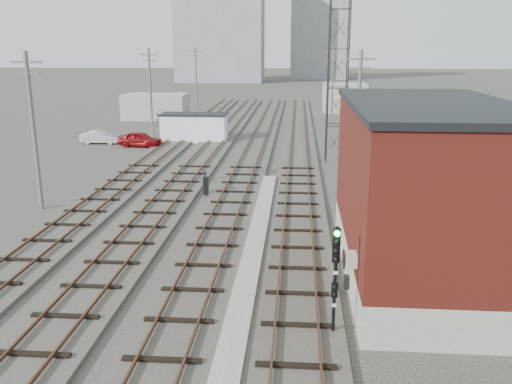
# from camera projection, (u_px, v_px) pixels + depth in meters

# --- Properties ---
(ground) EXTENTS (320.00, 320.00, 0.00)m
(ground) POSITION_uv_depth(u_px,v_px,m) (279.00, 120.00, 69.38)
(ground) COLOR #282621
(ground) RESTS_ON ground
(track_right) EXTENTS (3.20, 90.00, 0.39)m
(track_right) POSITION_uv_depth(u_px,v_px,m) (298.00, 150.00, 48.96)
(track_right) COLOR #332D28
(track_right) RESTS_ON ground
(track_mid_right) EXTENTS (3.20, 90.00, 0.39)m
(track_mid_right) POSITION_uv_depth(u_px,v_px,m) (254.00, 150.00, 49.26)
(track_mid_right) COLOR #332D28
(track_mid_right) RESTS_ON ground
(track_mid_left) EXTENTS (3.20, 90.00, 0.39)m
(track_mid_left) POSITION_uv_depth(u_px,v_px,m) (211.00, 149.00, 49.56)
(track_mid_left) COLOR #332D28
(track_mid_left) RESTS_ON ground
(track_left) EXTENTS (3.20, 90.00, 0.39)m
(track_left) POSITION_uv_depth(u_px,v_px,m) (168.00, 148.00, 49.86)
(track_left) COLOR #332D28
(track_left) RESTS_ON ground
(platform_curb) EXTENTS (0.90, 28.00, 0.26)m
(platform_curb) POSITION_uv_depth(u_px,v_px,m) (254.00, 250.00, 25.05)
(platform_curb) COLOR gray
(platform_curb) RESTS_ON ground
(brick_building) EXTENTS (6.54, 12.20, 7.22)m
(brick_building) POSITION_uv_depth(u_px,v_px,m) (424.00, 192.00, 21.69)
(brick_building) COLOR gray
(brick_building) RESTS_ON ground
(lattice_tower) EXTENTS (1.60, 1.60, 15.00)m
(lattice_tower) POSITION_uv_depth(u_px,v_px,m) (338.00, 69.00, 42.95)
(lattice_tower) COLOR black
(lattice_tower) RESTS_ON ground
(utility_pole_left_a) EXTENTS (1.80, 0.24, 9.00)m
(utility_pole_left_a) POSITION_uv_depth(u_px,v_px,m) (33.00, 128.00, 30.57)
(utility_pole_left_a) COLOR #595147
(utility_pole_left_a) RESTS_ON ground
(utility_pole_left_b) EXTENTS (1.80, 0.24, 9.00)m
(utility_pole_left_b) POSITION_uv_depth(u_px,v_px,m) (151.00, 91.00, 54.62)
(utility_pole_left_b) COLOR #595147
(utility_pole_left_b) RESTS_ON ground
(utility_pole_left_c) EXTENTS (1.80, 0.24, 9.00)m
(utility_pole_left_c) POSITION_uv_depth(u_px,v_px,m) (196.00, 77.00, 78.67)
(utility_pole_left_c) COLOR #595147
(utility_pole_left_c) RESTS_ON ground
(utility_pole_right_a) EXTENTS (1.80, 0.24, 9.00)m
(utility_pole_right_a) POSITION_uv_depth(u_px,v_px,m) (358.00, 113.00, 36.85)
(utility_pole_right_a) COLOR #595147
(utility_pole_right_a) RESTS_ON ground
(utility_pole_right_b) EXTENTS (1.80, 0.24, 9.00)m
(utility_pole_right_b) POSITION_uv_depth(u_px,v_px,m) (332.00, 83.00, 65.71)
(utility_pole_right_b) COLOR #595147
(utility_pole_right_b) RESTS_ON ground
(apartment_left) EXTENTS (22.00, 14.00, 30.00)m
(apartment_left) POSITION_uv_depth(u_px,v_px,m) (220.00, 22.00, 138.94)
(apartment_left) COLOR gray
(apartment_left) RESTS_ON ground
(apartment_right) EXTENTS (16.00, 12.00, 26.00)m
(apartment_right) POSITION_uv_depth(u_px,v_px,m) (320.00, 31.00, 151.95)
(apartment_right) COLOR gray
(apartment_right) RESTS_ON ground
(shed_left) EXTENTS (8.00, 5.00, 3.20)m
(shed_left) POSITION_uv_depth(u_px,v_px,m) (156.00, 106.00, 70.15)
(shed_left) COLOR gray
(shed_left) RESTS_ON ground
(shed_right) EXTENTS (6.00, 6.00, 4.00)m
(shed_right) POSITION_uv_depth(u_px,v_px,m) (344.00, 98.00, 77.80)
(shed_right) COLOR gray
(shed_right) RESTS_ON ground
(signal_mast) EXTENTS (0.40, 0.41, 3.81)m
(signal_mast) POSITION_uv_depth(u_px,v_px,m) (335.00, 274.00, 17.32)
(signal_mast) COLOR gray
(signal_mast) RESTS_ON ground
(switch_stand) EXTENTS (0.42, 0.42, 1.47)m
(switch_stand) POSITION_uv_depth(u_px,v_px,m) (206.00, 185.00, 34.37)
(switch_stand) COLOR black
(switch_stand) RESTS_ON ground
(site_trailer) EXTENTS (6.59, 2.88, 2.77)m
(site_trailer) POSITION_uv_depth(u_px,v_px,m) (194.00, 127.00, 53.75)
(site_trailer) COLOR white
(site_trailer) RESTS_ON ground
(car_red) EXTENTS (4.40, 2.32, 1.43)m
(car_red) POSITION_uv_depth(u_px,v_px,m) (140.00, 139.00, 51.07)
(car_red) COLOR maroon
(car_red) RESTS_ON ground
(car_silver) EXTENTS (3.84, 1.37, 1.26)m
(car_silver) POSITION_uv_depth(u_px,v_px,m) (101.00, 137.00, 52.70)
(car_silver) COLOR #B6B9BE
(car_silver) RESTS_ON ground
(car_grey) EXTENTS (5.01, 3.21, 1.35)m
(car_grey) POSITION_uv_depth(u_px,v_px,m) (176.00, 118.00, 66.13)
(car_grey) COLOR gray
(car_grey) RESTS_ON ground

